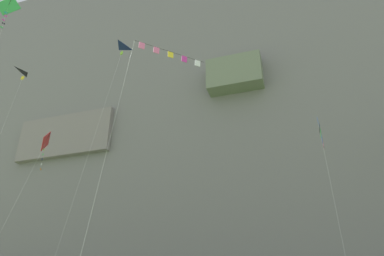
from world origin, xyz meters
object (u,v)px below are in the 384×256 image
(kite_banner_mid_right, at_px, (321,137))
(kite_delta_mid_left, at_px, (117,58))
(kite_delta_upper_right, at_px, (25,80))
(kite_diamond_mid_center, at_px, (7,10))
(kite_banner_low_right, at_px, (163,70))
(kite_diamond_far_left, at_px, (45,144))

(kite_banner_mid_right, xyz_separation_m, kite_delta_mid_left, (-20.95, 4.28, 15.79))
(kite_delta_upper_right, distance_m, kite_delta_mid_left, 13.36)
(kite_diamond_mid_center, distance_m, kite_delta_mid_left, 13.43)
(kite_banner_low_right, distance_m, kite_banner_mid_right, 13.52)
(kite_banner_low_right, bearing_deg, kite_diamond_mid_center, 162.89)
(kite_diamond_mid_center, distance_m, kite_diamond_far_left, 18.52)
(kite_diamond_mid_center, distance_m, kite_banner_mid_right, 37.10)
(kite_banner_low_right, distance_m, kite_diamond_far_left, 18.21)
(kite_banner_low_right, xyz_separation_m, kite_diamond_mid_center, (-22.69, 6.98, 18.49))
(kite_delta_upper_right, bearing_deg, kite_banner_mid_right, -7.36)
(kite_banner_mid_right, distance_m, kite_delta_mid_left, 26.58)
(kite_delta_upper_right, relative_size, kite_diamond_far_left, 1.68)
(kite_banner_low_right, height_order, kite_banner_mid_right, kite_banner_low_right)
(kite_delta_upper_right, height_order, kite_diamond_mid_center, kite_diamond_mid_center)
(kite_diamond_far_left, bearing_deg, kite_delta_mid_left, 57.27)
(kite_diamond_mid_center, relative_size, kite_banner_mid_right, 2.39)
(kite_diamond_mid_center, relative_size, kite_delta_mid_left, 1.16)
(kite_delta_upper_right, relative_size, kite_delta_mid_left, 0.99)
(kite_diamond_far_left, bearing_deg, kite_diamond_mid_center, -162.24)
(kite_banner_low_right, distance_m, kite_delta_upper_right, 32.93)
(kite_banner_low_right, relative_size, kite_banner_mid_right, 1.12)
(kite_banner_low_right, bearing_deg, kite_diamond_far_left, 149.36)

